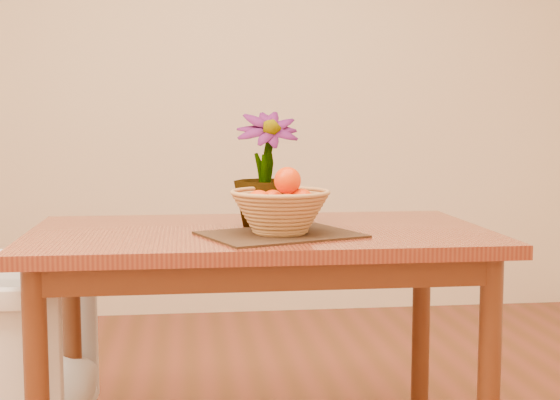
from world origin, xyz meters
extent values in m
cube|color=#F9E2BD|center=(0.00, 2.25, 1.35)|extent=(4.00, 0.02, 2.70)
cube|color=maroon|center=(0.00, 0.30, 0.73)|extent=(1.40, 0.80, 0.04)
cube|color=#4E2612|center=(0.00, 0.30, 0.67)|extent=(1.28, 0.68, 0.08)
cylinder|color=#4E2612|center=(-0.62, -0.02, 0.35)|extent=(0.06, 0.06, 0.71)
cylinder|color=#4E2612|center=(0.62, -0.02, 0.35)|extent=(0.06, 0.06, 0.71)
cylinder|color=#4E2612|center=(-0.62, 0.62, 0.35)|extent=(0.06, 0.06, 0.71)
cylinder|color=#4E2612|center=(0.62, 0.62, 0.35)|extent=(0.06, 0.06, 0.71)
cube|color=#372114|center=(0.05, 0.16, 0.75)|extent=(0.51, 0.45, 0.01)
cylinder|color=#AE7D48|center=(0.05, 0.16, 0.76)|extent=(0.15, 0.15, 0.01)
sphere|color=#F73904|center=(0.05, 0.16, 0.84)|extent=(0.07, 0.07, 0.07)
sphere|color=#F73904|center=(0.11, 0.18, 0.85)|extent=(0.08, 0.08, 0.08)
sphere|color=#F73904|center=(0.03, 0.23, 0.84)|extent=(0.07, 0.07, 0.07)
sphere|color=#F73904|center=(-0.02, 0.15, 0.85)|extent=(0.08, 0.08, 0.08)
sphere|color=#F73904|center=(0.06, 0.10, 0.84)|extent=(0.07, 0.07, 0.07)
sphere|color=#F73904|center=(0.07, 0.18, 0.91)|extent=(0.08, 0.08, 0.08)
imported|color=#1C4714|center=(0.03, 0.36, 0.93)|extent=(0.21, 0.21, 0.36)
camera|label=1|loc=(-0.23, -2.07, 1.09)|focal=50.00mm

